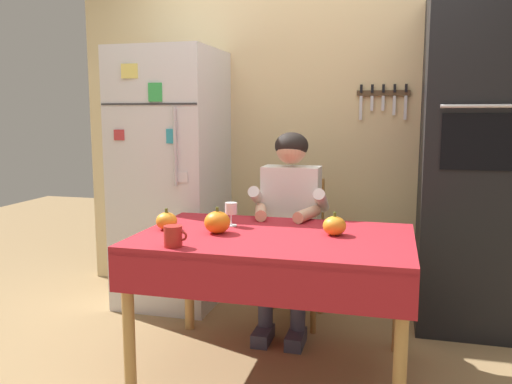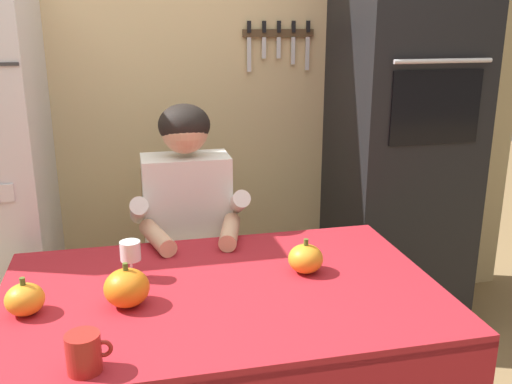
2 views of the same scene
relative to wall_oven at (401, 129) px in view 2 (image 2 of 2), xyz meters
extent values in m
cube|color=#D1B784|center=(-1.00, 0.35, 0.25)|extent=(3.70, 0.10, 2.60)
cube|color=#4C3823|center=(-0.55, 0.29, 0.45)|extent=(0.36, 0.02, 0.04)
cube|color=silver|center=(-0.70, 0.28, 0.35)|extent=(0.02, 0.01, 0.16)
cube|color=black|center=(-0.70, 0.28, 0.48)|extent=(0.02, 0.01, 0.06)
cube|color=silver|center=(-0.63, 0.28, 0.38)|extent=(0.02, 0.01, 0.10)
cube|color=black|center=(-0.63, 0.28, 0.48)|extent=(0.02, 0.01, 0.06)
cube|color=silver|center=(-0.55, 0.28, 0.38)|extent=(0.02, 0.01, 0.10)
cube|color=black|center=(-0.55, 0.28, 0.48)|extent=(0.02, 0.01, 0.06)
cube|color=silver|center=(-0.48, 0.28, 0.36)|extent=(0.02, 0.01, 0.13)
cube|color=black|center=(-0.48, 0.28, 0.48)|extent=(0.02, 0.01, 0.06)
cube|color=silver|center=(-0.40, 0.28, 0.35)|extent=(0.02, 0.01, 0.16)
cube|color=black|center=(-0.40, 0.28, 0.48)|extent=(0.02, 0.01, 0.06)
cube|color=silver|center=(-1.78, -0.39, -0.09)|extent=(0.10, 0.01, 0.07)
cube|color=black|center=(0.00, 0.00, 0.00)|extent=(0.60, 0.60, 2.10)
cube|color=black|center=(0.00, -0.30, 0.15)|extent=(0.42, 0.01, 0.32)
cylinder|color=silver|center=(0.00, -0.33, 0.35)|extent=(0.45, 0.02, 0.02)
cylinder|color=tan|center=(-1.69, -0.51, -0.70)|extent=(0.06, 0.06, 0.70)
cylinder|color=tan|center=(-0.41, -0.51, -0.70)|extent=(0.06, 0.06, 0.70)
cube|color=#A81E28|center=(-1.05, -0.90, -0.33)|extent=(1.40, 0.90, 0.04)
cube|color=#9E6B33|center=(-1.09, -0.21, -0.62)|extent=(0.40, 0.40, 0.04)
cube|color=#9E6B33|center=(-1.09, -0.03, -0.36)|extent=(0.36, 0.04, 0.48)
cylinder|color=#9E6B33|center=(-1.26, -0.38, -0.84)|extent=(0.04, 0.04, 0.41)
cylinder|color=#9E6B33|center=(-1.26, -0.04, -0.84)|extent=(0.04, 0.04, 0.41)
cylinder|color=#9E6B33|center=(-0.92, -0.38, -0.84)|extent=(0.04, 0.04, 0.41)
cylinder|color=#9E6B33|center=(-0.92, -0.04, -0.84)|extent=(0.04, 0.04, 0.41)
cylinder|color=#38384C|center=(-1.19, -0.53, -0.82)|extent=(0.09, 0.09, 0.38)
cylinder|color=#38384C|center=(-0.99, -0.53, -0.82)|extent=(0.09, 0.09, 0.38)
cube|color=#38384C|center=(-1.18, -0.37, -0.55)|extent=(0.12, 0.40, 0.11)
cube|color=#38384C|center=(-1.00, -0.37, -0.55)|extent=(0.12, 0.40, 0.11)
cube|color=white|center=(-1.09, -0.25, -0.26)|extent=(0.36, 0.20, 0.48)
cylinder|color=white|center=(-1.29, -0.32, -0.22)|extent=(0.07, 0.26, 0.18)
cylinder|color=white|center=(-0.89, -0.32, -0.22)|extent=(0.07, 0.26, 0.18)
cylinder|color=#D8A884|center=(-1.23, -0.49, -0.28)|extent=(0.13, 0.27, 0.07)
cylinder|color=#D8A884|center=(-0.95, -0.49, -0.28)|extent=(0.13, 0.27, 0.07)
sphere|color=#D8A884|center=(-1.09, -0.27, 0.09)|extent=(0.19, 0.19, 0.19)
ellipsoid|color=black|center=(-1.09, -0.26, 0.11)|extent=(0.21, 0.21, 0.17)
cylinder|color=#B2231E|center=(-1.45, -1.27, -0.26)|extent=(0.09, 0.09, 0.10)
torus|color=#B2231E|center=(-1.41, -1.27, -0.26)|extent=(0.05, 0.01, 0.05)
cylinder|color=white|center=(-1.33, -0.76, -0.31)|extent=(0.07, 0.07, 0.01)
cylinder|color=white|center=(-1.33, -0.76, -0.27)|extent=(0.01, 0.01, 0.06)
cylinder|color=white|center=(-1.33, -0.76, -0.21)|extent=(0.07, 0.07, 0.06)
ellipsoid|color=orange|center=(-1.64, -0.93, -0.26)|extent=(0.11, 0.11, 0.09)
cylinder|color=#4C6023|center=(-1.64, -0.93, -0.21)|extent=(0.02, 0.02, 0.02)
ellipsoid|color=orange|center=(-1.35, -0.95, -0.25)|extent=(0.14, 0.14, 0.12)
cylinder|color=#4C6023|center=(-1.35, -0.95, -0.18)|extent=(0.02, 0.02, 0.02)
ellipsoid|color=orange|center=(-0.75, -0.84, -0.26)|extent=(0.12, 0.12, 0.10)
cylinder|color=#4C6023|center=(-0.75, -0.84, -0.20)|extent=(0.02, 0.02, 0.02)
camera|label=1|loc=(-0.47, -3.47, 0.30)|focal=36.67mm
camera|label=2|loc=(-1.32, -2.57, 0.53)|focal=40.51mm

